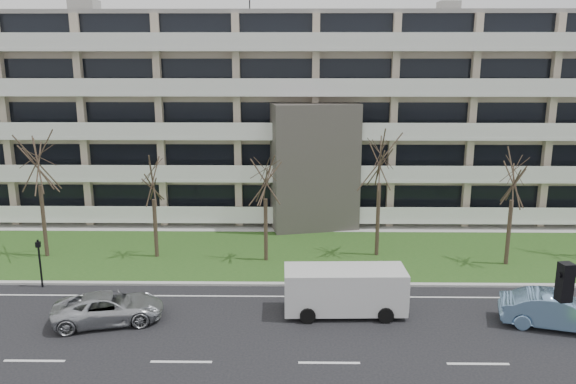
{
  "coord_description": "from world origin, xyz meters",
  "views": [
    {
      "loc": [
        -1.4,
        -20.48,
        11.96
      ],
      "look_at": [
        -1.8,
        10.0,
        4.73
      ],
      "focal_mm": 35.0,
      "sensor_mm": 36.0,
      "label": 1
    }
  ],
  "objects_px": {
    "white_van": "(346,287)",
    "silver_pickup": "(109,308)",
    "pedestrian_signal": "(39,257)",
    "blue_sedan": "(556,311)"
  },
  "relations": [
    {
      "from": "silver_pickup",
      "to": "white_van",
      "type": "distance_m",
      "value": 11.2
    },
    {
      "from": "white_van",
      "to": "pedestrian_signal",
      "type": "height_order",
      "value": "pedestrian_signal"
    },
    {
      "from": "silver_pickup",
      "to": "white_van",
      "type": "relative_size",
      "value": 0.85
    },
    {
      "from": "white_van",
      "to": "silver_pickup",
      "type": "bearing_deg",
      "value": -175.87
    },
    {
      "from": "white_van",
      "to": "pedestrian_signal",
      "type": "relative_size",
      "value": 2.19
    },
    {
      "from": "white_van",
      "to": "pedestrian_signal",
      "type": "xyz_separation_m",
      "value": [
        -16.08,
        2.95,
        0.36
      ]
    },
    {
      "from": "silver_pickup",
      "to": "blue_sedan",
      "type": "distance_m",
      "value": 20.58
    },
    {
      "from": "silver_pickup",
      "to": "pedestrian_signal",
      "type": "distance_m",
      "value": 6.48
    },
    {
      "from": "white_van",
      "to": "blue_sedan",
      "type": "bearing_deg",
      "value": -9.63
    },
    {
      "from": "blue_sedan",
      "to": "pedestrian_signal",
      "type": "xyz_separation_m",
      "value": [
        -25.53,
        4.3,
        0.9
      ]
    }
  ]
}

